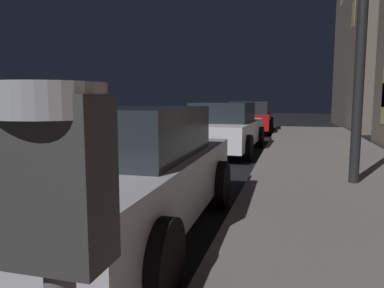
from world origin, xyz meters
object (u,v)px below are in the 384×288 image
Objects in this scene: car_silver at (120,172)px; parking_meter at (59,273)px; car_red at (249,117)px; car_white at (224,128)px.

parking_meter is at bearing -65.19° from car_silver.
car_red is at bearing 95.10° from parking_meter.
car_white is at bearing -90.01° from car_red.
parking_meter is at bearing -81.54° from car_white.
car_white is (-0.00, 6.62, -0.01)m from car_silver.
car_red is at bearing 89.99° from car_white.
parking_meter reaches higher than car_silver.
car_silver is at bearing -89.99° from car_white.
car_white is at bearing 98.46° from parking_meter.
car_silver is at bearing -90.00° from car_red.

